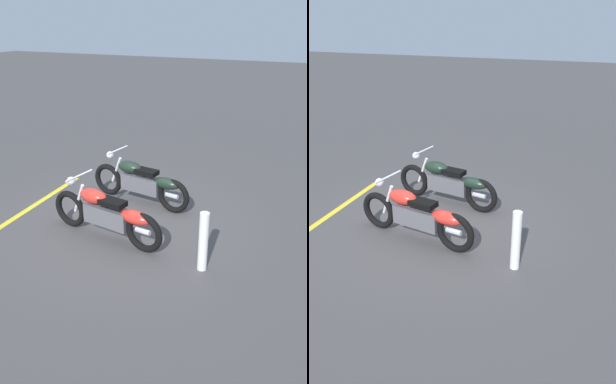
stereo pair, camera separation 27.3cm
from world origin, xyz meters
The scene contains 5 objects.
ground_plane centered at (0.00, 0.00, 0.00)m, with size 60.00×60.00×0.00m, color #474444.
motorcycle_bright_foreground centered at (0.06, -0.74, 0.46)m, with size 2.22×0.63×1.04m.
motorcycle_dark_foreground centered at (-0.03, 0.73, 0.46)m, with size 2.22×0.62×1.04m.
bollard_post centered at (1.76, -0.92, 0.46)m, with size 0.14×0.14×0.93m, color white.
parking_stripe_near centered at (-1.93, -0.29, 0.00)m, with size 3.20×0.12×0.01m, color yellow.
Camera 2 is at (2.88, -5.75, 3.41)m, focal length 36.81 mm.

